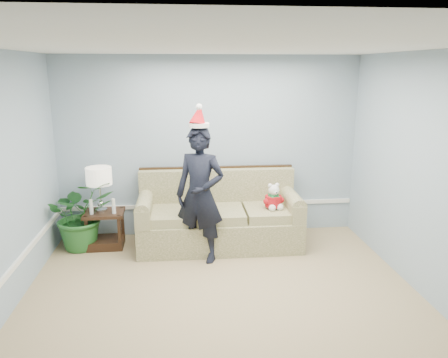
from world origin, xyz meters
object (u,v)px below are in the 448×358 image
sofa (219,219)px  side_table (106,233)px  man (200,195)px  teddy_bear (273,200)px  houseplant (81,214)px  table_lamp (99,178)px

sofa → side_table: (-1.63, 0.03, -0.17)m
man → teddy_bear: bearing=42.3°
sofa → man: 0.79m
sofa → houseplant: 1.96m
table_lamp → teddy_bear: 2.47m
table_lamp → man: 1.51m
table_lamp → man: size_ratio=0.35×
side_table → teddy_bear: (2.39, -0.21, 0.49)m
side_table → man: size_ratio=0.31×
man → side_table: bearing=-178.3°
table_lamp → side_table: bearing=-40.2°
sofa → side_table: 1.64m
table_lamp → man: (1.38, -0.59, -0.12)m
side_table → houseplant: (-0.32, 0.01, 0.29)m
side_table → table_lamp: table_lamp is taller
table_lamp → teddy_bear: (2.44, -0.25, -0.32)m
sofa → table_lamp: (-1.68, 0.07, 0.64)m
houseplant → teddy_bear: 2.73m
table_lamp → houseplant: size_ratio=0.63×
side_table → man: bearing=-22.5°
side_table → man: (1.34, -0.55, 0.69)m
side_table → sofa: bearing=-1.1°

